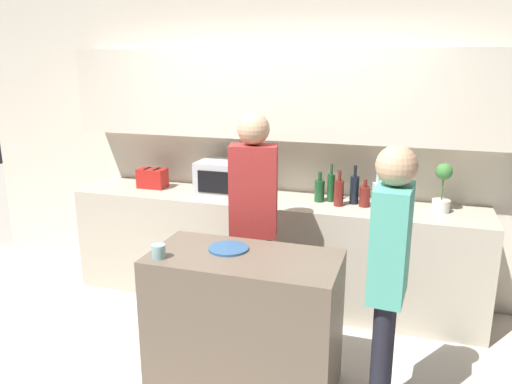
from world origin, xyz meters
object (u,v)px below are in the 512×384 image
Objects in this scene: toaster at (152,178)px; bottle_2 at (339,192)px; bottle_0 at (319,190)px; bottle_3 at (354,189)px; bottle_4 at (365,196)px; bottle_1 at (331,187)px; person_left at (253,209)px; plate_on_island at (228,248)px; cup_0 at (159,251)px; microwave at (228,178)px; person_center at (389,266)px; bottle_5 at (377,193)px; potted_plant at (443,188)px.

bottle_2 is at bearing -2.26° from toaster.
bottle_3 is (0.29, 0.02, 0.03)m from bottle_0.
bottle_2 is at bearing -168.53° from bottle_4.
person_left is (-0.44, -0.78, -0.01)m from bottle_1.
cup_0 is at bearing -144.04° from plate_on_island.
bottle_4 is at bearing -147.87° from person_left.
bottle_0 is (0.82, 0.01, -0.05)m from microwave.
plate_on_island is at bearing -109.44° from bottle_1.
bottle_4 is at bearing 58.37° from plate_on_island.
bottle_0 is at bearing -160.87° from bottle_1.
person_center is (0.36, -1.40, -0.06)m from bottle_3.
bottle_4 is 0.13× the size of person_left.
plate_on_island is at bearing 35.96° from cup_0.
bottle_0 is 0.10m from bottle_1.
microwave is 1.30m from bottle_5.
microwave reaches higher than plate_on_island.
bottle_4 is at bearing -1.23° from microwave.
person_center reaches higher than plate_on_island.
bottle_0 is 1.52m from person_center.
bottle_3 is at bearing 41.70° from bottle_2.
plate_on_island is (-0.45, -1.27, -0.13)m from bottle_1.
bottle_3 is (0.20, -0.01, -0.00)m from bottle_1.
bottle_2 is 1.38m from person_center.
potted_plant is at bearing 0.05° from microwave.
bottle_3 is 0.19× the size of person_center.
toaster is at bearing 134.98° from plate_on_island.
cup_0 is at bearing -123.51° from bottle_3.
bottle_4 is 2.65× the size of cup_0.
bottle_2 is 0.91× the size of bottle_3.
bottle_1 is 0.20m from bottle_3.
person_left is at bearing 88.84° from plate_on_island.
microwave is 1.98× the size of bottle_5.
toaster is at bearing -179.61° from bottle_0.
bottle_3 is at bearing 0.98° from toaster.
toaster is 1.02× the size of bottle_0.
microwave is at bearing 178.77° from bottle_4.
bottle_3 reaches higher than bottle_2.
potted_plant is 1.51× the size of bottle_5.
microwave is 1.12m from bottle_3.
plate_on_island is (-0.53, -1.16, -0.12)m from bottle_2.
bottle_1 is 1.35m from plate_on_island.
bottle_1 is at bearing 19.13° from bottle_0.
bottle_2 is (0.08, -0.11, -0.01)m from bottle_1.
cup_0 is (-1.19, -1.54, -0.07)m from bottle_5.
bottle_2 is 1.29× the size of bottle_4.
bottle_1 is at bearing -178.89° from bottle_5.
person_center is (1.37, 0.12, 0.04)m from cup_0.
bottle_4 is at bearing -0.80° from toaster.
potted_plant reaches higher than bottle_0.
cup_0 is at bearing 51.92° from person_left.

